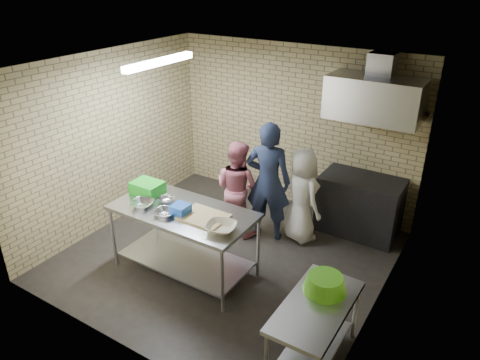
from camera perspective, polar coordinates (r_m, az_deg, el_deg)
name	(u,v)px	position (r m, az deg, el deg)	size (l,w,h in m)	color
floor	(227,256)	(6.53, -1.70, -9.58)	(4.20, 4.20, 0.00)	black
ceiling	(224,65)	(5.44, -2.07, 14.32)	(4.20, 4.20, 0.00)	black
back_wall	(293,128)	(7.49, 6.71, 6.63)	(4.20, 0.06, 2.70)	tan
front_wall	(110,243)	(4.54, -16.12, -7.64)	(4.20, 0.06, 2.70)	tan
left_wall	(111,140)	(7.16, -16.04, 4.90)	(0.06, 4.00, 2.70)	tan
right_wall	(387,212)	(5.12, 18.14, -3.94)	(0.06, 4.00, 2.70)	tan
prep_table	(185,241)	(6.04, -7.06, -7.66)	(1.87, 0.94, 0.94)	#A9ACB0
side_counter	(314,333)	(4.90, 9.34, -18.65)	(0.60, 1.20, 0.75)	silver
stove	(359,205)	(7.11, 14.92, -3.11)	(1.20, 0.70, 0.90)	black
range_hood	(374,99)	(6.55, 16.69, 9.84)	(1.30, 0.60, 0.60)	silver
hood_duct	(382,64)	(6.60, 17.58, 13.86)	(0.35, 0.30, 0.30)	#A5A8AD
wall_shelf	(398,111)	(6.71, 19.43, 8.21)	(0.80, 0.20, 0.04)	#3F2B19
fluorescent_fixture	(159,62)	(6.06, -10.20, 14.54)	(0.10, 1.25, 0.08)	white
green_crate	(147,188)	(6.26, -11.66, -0.96)	(0.42, 0.31, 0.17)	green
blue_tub	(180,210)	(5.67, -7.58, -3.75)	(0.21, 0.21, 0.14)	blue
cutting_board	(204,217)	(5.59, -4.63, -4.70)	(0.57, 0.44, 0.03)	#DABF7E
mixing_bowl_a	(142,204)	(5.96, -12.29, -2.99)	(0.29, 0.29, 0.07)	silver
mixing_bowl_b	(167,200)	(5.99, -9.26, -2.54)	(0.22, 0.22, 0.07)	#BBBCC3
mixing_bowl_c	(165,213)	(5.70, -9.49, -4.15)	(0.27, 0.27, 0.07)	silver
ceramic_bowl	(221,228)	(5.31, -2.41, -6.05)	(0.36, 0.36, 0.09)	beige
green_basin	(325,283)	(4.78, 10.74, -12.75)	(0.46, 0.46, 0.17)	#59C626
bottle_red	(381,101)	(6.74, 17.50, 9.53)	(0.07, 0.07, 0.18)	#B22619
bottle_green	(410,106)	(6.66, 20.80, 8.72)	(0.06, 0.06, 0.15)	green
man_navy	(268,182)	(6.56, 3.59, -0.22)	(0.66, 0.44, 1.82)	#141733
woman_pink	(237,188)	(6.76, -0.37, -0.97)	(0.72, 0.56, 1.48)	#C5687D
woman_white	(302,195)	(6.64, 7.87, -1.94)	(0.70, 0.46, 1.44)	silver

